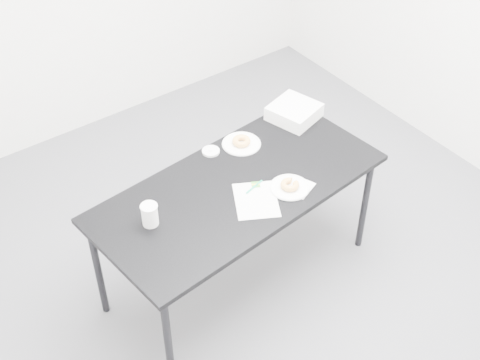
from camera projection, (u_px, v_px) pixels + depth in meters
floor at (244, 278)px, 4.09m from camera, size 4.00×4.00×0.00m
table at (238, 193)px, 3.66m from camera, size 1.69×0.91×0.74m
scorecard at (256, 200)px, 3.53m from camera, size 0.33×0.36×0.00m
logo_patch at (256, 185)px, 3.62m from camera, size 0.06×0.06×0.00m
pen at (254, 187)px, 3.60m from camera, size 0.13×0.04×0.01m
napkin at (297, 187)px, 3.61m from camera, size 0.20×0.20×0.00m
plate_near at (290, 187)px, 3.60m from camera, size 0.22×0.22×0.01m
donut_near at (290, 185)px, 3.59m from camera, size 0.12×0.12×0.03m
plate_far at (241, 144)px, 3.89m from camera, size 0.23×0.23×0.01m
donut_far at (241, 141)px, 3.88m from camera, size 0.13×0.13×0.04m
coffee_cup at (150, 215)px, 3.36m from camera, size 0.08×0.08×0.13m
cup_lid at (211, 151)px, 3.83m from camera, size 0.10×0.10×0.01m
bakery_box at (294, 112)px, 4.06m from camera, size 0.32×0.32×0.09m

